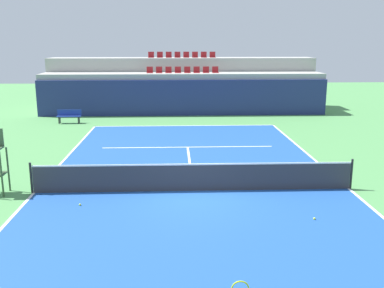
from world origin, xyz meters
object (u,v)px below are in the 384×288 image
tennis_net (194,177)px  tennis_ball_1 (80,205)px  player_bench (69,115)px  tennis_ball_0 (314,219)px

tennis_net → tennis_ball_1: size_ratio=167.88×
player_bench → tennis_ball_1: bearing=-76.0°
tennis_ball_0 → tennis_ball_1: 7.16m
tennis_net → tennis_ball_0: 4.33m
tennis_net → tennis_ball_1: 3.88m
player_bench → tennis_ball_0: size_ratio=22.73×
tennis_net → player_bench: 15.04m
player_bench → tennis_ball_0: 19.09m
tennis_net → tennis_ball_0: bearing=-38.2°
player_bench → tennis_ball_0: bearing=-56.2°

